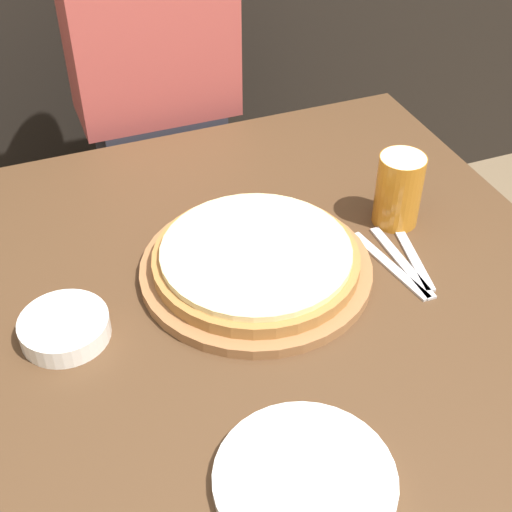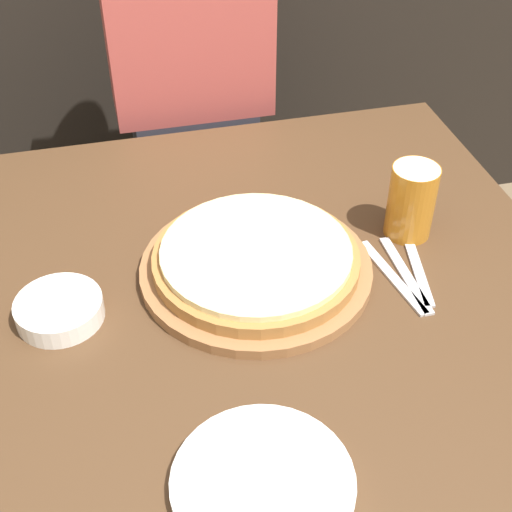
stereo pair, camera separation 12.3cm
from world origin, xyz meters
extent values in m
plane|color=#756047|center=(0.00, 0.00, 0.00)|extent=(12.00, 12.00, 0.00)
cube|color=#4C331E|center=(0.00, 0.00, 0.36)|extent=(1.17, 1.09, 0.72)
cylinder|color=#99663D|center=(0.03, 0.03, 0.73)|extent=(0.41, 0.41, 0.02)
cylinder|color=#A87038|center=(0.03, 0.03, 0.75)|extent=(0.36, 0.36, 0.02)
cylinder|color=beige|center=(0.03, 0.03, 0.77)|extent=(0.33, 0.33, 0.01)
cylinder|color=#B7701E|center=(0.34, 0.08, 0.79)|extent=(0.09, 0.09, 0.14)
cylinder|color=white|center=(0.34, 0.08, 0.85)|extent=(0.08, 0.08, 0.02)
cylinder|color=white|center=(-0.06, -0.38, 0.73)|extent=(0.24, 0.24, 0.02)
cylinder|color=white|center=(-0.31, 0.00, 0.74)|extent=(0.14, 0.14, 0.04)
cube|color=silver|center=(0.26, -0.04, 0.72)|extent=(0.05, 0.21, 0.00)
cube|color=silver|center=(0.29, -0.04, 0.72)|extent=(0.02, 0.21, 0.00)
cube|color=silver|center=(0.31, -0.04, 0.72)|extent=(0.05, 0.18, 0.00)
cube|color=#33333D|center=(0.03, 0.71, 0.35)|extent=(0.30, 0.20, 0.70)
cube|color=#B74C47|center=(0.03, 0.71, 0.91)|extent=(0.38, 0.20, 0.42)
camera|label=1|loc=(-0.31, -0.85, 1.55)|focal=50.00mm
camera|label=2|loc=(-0.19, -0.88, 1.55)|focal=50.00mm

